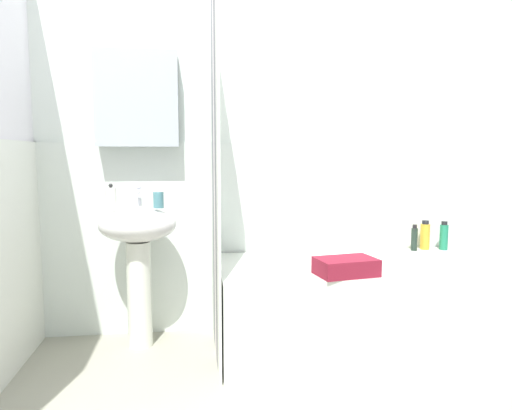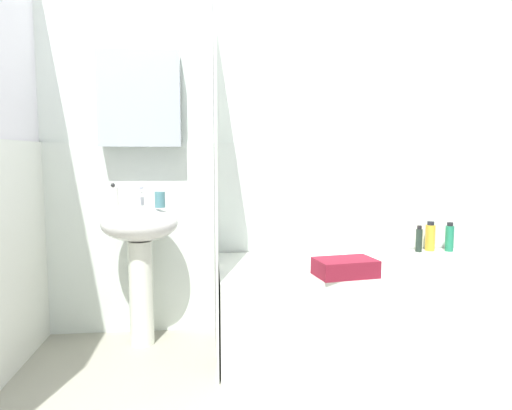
{
  "view_description": "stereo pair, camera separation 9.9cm",
  "coord_description": "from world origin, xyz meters",
  "px_view_note": "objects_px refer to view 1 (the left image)",
  "views": [
    {
      "loc": [
        -0.62,
        -1.7,
        1.12
      ],
      "look_at": [
        -0.27,
        0.83,
        0.85
      ],
      "focal_mm": 32.84,
      "sensor_mm": 36.0,
      "label": 1
    },
    {
      "loc": [
        -0.52,
        -1.71,
        1.12
      ],
      "look_at": [
        -0.27,
        0.83,
        0.85
      ],
      "focal_mm": 32.84,
      "sensor_mm": 36.0,
      "label": 2
    }
  ],
  "objects_px": {
    "toothbrush_cup": "(158,200)",
    "bathtub": "(356,305)",
    "body_wash_bottle": "(414,238)",
    "soap_dispenser": "(111,198)",
    "conditioner_bottle": "(444,236)",
    "shampoo_bottle": "(425,236)",
    "towel_folded": "(346,267)",
    "sink": "(138,245)"
  },
  "relations": [
    {
      "from": "sink",
      "to": "soap_dispenser",
      "type": "distance_m",
      "value": 0.31
    },
    {
      "from": "sink",
      "to": "toothbrush_cup",
      "type": "relative_size",
      "value": 9.05
    },
    {
      "from": "soap_dispenser",
      "to": "bathtub",
      "type": "xyz_separation_m",
      "value": [
        1.39,
        -0.15,
        -0.63
      ]
    },
    {
      "from": "toothbrush_cup",
      "to": "shampoo_bottle",
      "type": "relative_size",
      "value": 0.47
    },
    {
      "from": "body_wash_bottle",
      "to": "towel_folded",
      "type": "distance_m",
      "value": 0.85
    },
    {
      "from": "shampoo_bottle",
      "to": "body_wash_bottle",
      "type": "distance_m",
      "value": 0.1
    },
    {
      "from": "conditioner_bottle",
      "to": "towel_folded",
      "type": "distance_m",
      "value": 1.01
    },
    {
      "from": "conditioner_bottle",
      "to": "towel_folded",
      "type": "xyz_separation_m",
      "value": [
        -0.85,
        -0.55,
        -0.04
      ]
    },
    {
      "from": "toothbrush_cup",
      "to": "body_wash_bottle",
      "type": "relative_size",
      "value": 0.53
    },
    {
      "from": "toothbrush_cup",
      "to": "bathtub",
      "type": "height_order",
      "value": "toothbrush_cup"
    },
    {
      "from": "bathtub",
      "to": "conditioner_bottle",
      "type": "distance_m",
      "value": 0.83
    },
    {
      "from": "soap_dispenser",
      "to": "conditioner_bottle",
      "type": "height_order",
      "value": "soap_dispenser"
    },
    {
      "from": "shampoo_bottle",
      "to": "towel_folded",
      "type": "height_order",
      "value": "shampoo_bottle"
    },
    {
      "from": "soap_dispenser",
      "to": "body_wash_bottle",
      "type": "distance_m",
      "value": 1.91
    },
    {
      "from": "soap_dispenser",
      "to": "body_wash_bottle",
      "type": "relative_size",
      "value": 0.83
    },
    {
      "from": "toothbrush_cup",
      "to": "towel_folded",
      "type": "bearing_deg",
      "value": -22.84
    },
    {
      "from": "toothbrush_cup",
      "to": "body_wash_bottle",
      "type": "height_order",
      "value": "toothbrush_cup"
    },
    {
      "from": "bathtub",
      "to": "sink",
      "type": "bearing_deg",
      "value": 171.85
    },
    {
      "from": "soap_dispenser",
      "to": "conditioner_bottle",
      "type": "xyz_separation_m",
      "value": [
        2.09,
        0.13,
        -0.29
      ]
    },
    {
      "from": "shampoo_bottle",
      "to": "body_wash_bottle",
      "type": "bearing_deg",
      "value": -161.1
    },
    {
      "from": "sink",
      "to": "body_wash_bottle",
      "type": "bearing_deg",
      "value": 3.38
    },
    {
      "from": "soap_dispenser",
      "to": "toothbrush_cup",
      "type": "xyz_separation_m",
      "value": [
        0.26,
        -0.0,
        -0.02
      ]
    },
    {
      "from": "shampoo_bottle",
      "to": "towel_folded",
      "type": "xyz_separation_m",
      "value": [
        -0.74,
        -0.58,
        -0.05
      ]
    },
    {
      "from": "body_wash_bottle",
      "to": "bathtub",
      "type": "bearing_deg",
      "value": -150.13
    },
    {
      "from": "bathtub",
      "to": "conditioner_bottle",
      "type": "height_order",
      "value": "conditioner_bottle"
    },
    {
      "from": "bathtub",
      "to": "body_wash_bottle",
      "type": "relative_size",
      "value": 9.37
    },
    {
      "from": "sink",
      "to": "body_wash_bottle",
      "type": "distance_m",
      "value": 1.75
    },
    {
      "from": "toothbrush_cup",
      "to": "bathtub",
      "type": "bearing_deg",
      "value": -7.53
    },
    {
      "from": "bathtub",
      "to": "conditioner_bottle",
      "type": "bearing_deg",
      "value": 22.11
    },
    {
      "from": "bathtub",
      "to": "shampoo_bottle",
      "type": "distance_m",
      "value": 0.74
    },
    {
      "from": "conditioner_bottle",
      "to": "shampoo_bottle",
      "type": "xyz_separation_m",
      "value": [
        -0.12,
        0.03,
        0.0
      ]
    },
    {
      "from": "shampoo_bottle",
      "to": "conditioner_bottle",
      "type": "bearing_deg",
      "value": -14.34
    },
    {
      "from": "toothbrush_cup",
      "to": "shampoo_bottle",
      "type": "xyz_separation_m",
      "value": [
        1.71,
        0.16,
        -0.28
      ]
    },
    {
      "from": "towel_folded",
      "to": "soap_dispenser",
      "type": "bearing_deg",
      "value": 161.54
    },
    {
      "from": "soap_dispenser",
      "to": "bathtub",
      "type": "bearing_deg",
      "value": -6.21
    },
    {
      "from": "shampoo_bottle",
      "to": "towel_folded",
      "type": "distance_m",
      "value": 0.93
    },
    {
      "from": "towel_folded",
      "to": "shampoo_bottle",
      "type": "bearing_deg",
      "value": 38.04
    },
    {
      "from": "shampoo_bottle",
      "to": "towel_folded",
      "type": "relative_size",
      "value": 0.63
    },
    {
      "from": "towel_folded",
      "to": "bathtub",
      "type": "bearing_deg",
      "value": 59.63
    },
    {
      "from": "soap_dispenser",
      "to": "body_wash_bottle",
      "type": "bearing_deg",
      "value": 3.99
    },
    {
      "from": "bathtub",
      "to": "towel_folded",
      "type": "height_order",
      "value": "towel_folded"
    },
    {
      "from": "sink",
      "to": "shampoo_bottle",
      "type": "xyz_separation_m",
      "value": [
        1.84,
        0.13,
        -0.01
      ]
    }
  ]
}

